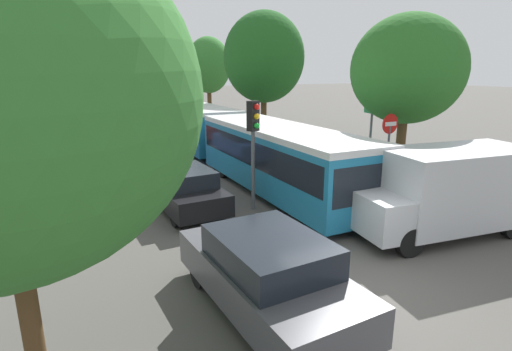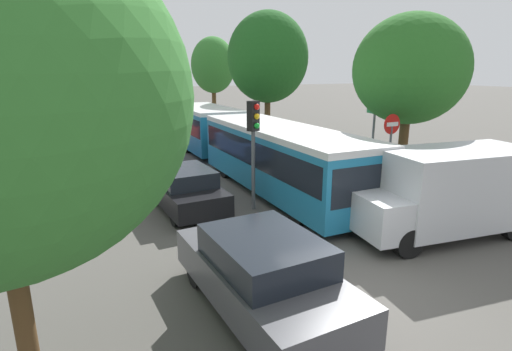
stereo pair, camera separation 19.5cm
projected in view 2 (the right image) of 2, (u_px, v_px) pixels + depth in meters
name	position (u px, v px, depth m)	size (l,w,h in m)	color
ground_plane	(357.00, 294.00, 7.90)	(200.00, 200.00, 0.00)	#4F4C47
articulated_bus	(242.00, 140.00, 17.08)	(2.54, 16.07, 2.38)	teal
city_bus_rear	(90.00, 95.00, 46.99)	(2.93, 11.17, 2.38)	red
queued_car_graphite	(263.00, 273.00, 7.18)	(2.00, 4.36, 1.49)	#47474C
queued_car_black	(185.00, 189.00, 12.52)	(1.82, 3.95, 1.35)	black
queued_car_blue	(143.00, 150.00, 17.92)	(2.08, 4.53, 1.55)	#284799
queued_car_red	(126.00, 132.00, 23.59)	(2.00, 4.35, 1.49)	#B21E19
queued_car_green	(115.00, 120.00, 28.96)	(1.96, 4.26, 1.45)	#236638
queued_car_silver	(101.00, 112.00, 34.84)	(1.85, 4.03, 1.38)	#B7BABF
white_van	(450.00, 190.00, 10.47)	(5.21, 2.57, 2.31)	#B7BABF
traffic_light	(254.00, 131.00, 12.08)	(0.38, 0.40, 3.40)	#56595E
no_entry_sign	(391.00, 141.00, 13.96)	(0.70, 0.08, 2.82)	#56595E
direction_sign_post	(375.00, 112.00, 16.82)	(0.42, 1.37, 3.60)	#56595E
tree_left_mid	(2.00, 71.00, 11.10)	(3.25, 3.25, 5.98)	#51381E
tree_left_far	(26.00, 75.00, 18.38)	(3.52, 3.52, 6.10)	#51381E
tree_right_near	(410.00, 70.00, 14.51)	(4.12, 4.12, 6.29)	#51381E
tree_right_mid	(268.00, 58.00, 24.81)	(5.03, 5.03, 7.82)	#51381E
tree_right_far	(213.00, 65.00, 33.51)	(3.70, 3.70, 6.98)	#51381E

